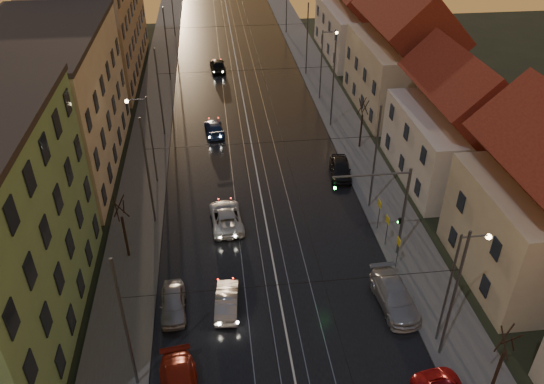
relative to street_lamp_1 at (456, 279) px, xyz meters
name	(u,v)px	position (x,y,z in m)	size (l,w,h in m)	color
road	(248,126)	(-9.10, 30.00, -4.87)	(16.00, 120.00, 0.04)	black
sidewalk_left	(152,131)	(-19.10, 30.00, -4.81)	(4.00, 120.00, 0.15)	#4C4C4C
sidewalk_right	(341,121)	(0.90, 30.00, -4.81)	(4.00, 120.00, 0.15)	#4C4C4C
tram_rail_0	(227,127)	(-11.30, 30.00, -4.83)	(0.06, 120.00, 0.03)	gray
tram_rail_1	(241,126)	(-9.87, 30.00, -4.83)	(0.06, 120.00, 0.03)	gray
tram_rail_2	(255,125)	(-8.33, 30.00, -4.83)	(0.06, 120.00, 0.03)	gray
tram_rail_3	(269,125)	(-6.90, 30.00, -4.83)	(0.06, 120.00, 0.03)	gray
apartment_left_2	(50,105)	(-26.60, 24.00, 1.11)	(10.00, 20.00, 12.00)	#BCAA92
apartment_left_3	(93,17)	(-26.60, 48.00, 2.11)	(10.00, 24.00, 14.00)	#9B8964
house_right_2	(458,129)	(7.90, 18.00, -0.24)	(9.18, 12.24, 9.20)	silver
house_right_3	(403,56)	(7.90, 33.00, 0.92)	(9.18, 14.28, 11.50)	#B9AA8E
house_right_4	(359,18)	(7.90, 51.00, 0.16)	(9.18, 16.32, 10.00)	silver
catenary_pole_l_1	(126,327)	(-17.70, -1.00, -0.39)	(0.16, 0.16, 9.00)	#595B60
catenary_pole_r_1	(453,298)	(-0.50, -1.00, -0.39)	(0.16, 0.16, 9.00)	#595B60
catenary_pole_l_2	(148,173)	(-17.70, 14.00, -0.39)	(0.16, 0.16, 9.00)	#595B60
catenary_pole_r_2	(375,159)	(-0.50, 14.00, -0.39)	(0.16, 0.16, 9.00)	#595B60
catenary_pole_l_3	(160,94)	(-17.70, 29.00, -0.39)	(0.16, 0.16, 9.00)	#595B60
catenary_pole_r_3	(333,86)	(-0.50, 29.00, -0.39)	(0.16, 0.16, 9.00)	#595B60
catenary_pole_l_4	(167,45)	(-17.70, 44.00, -0.39)	(0.16, 0.16, 9.00)	#595B60
catenary_pole_r_4	(307,40)	(-0.50, 44.00, -0.39)	(0.16, 0.16, 9.00)	#595B60
catenary_pole_l_5	(172,7)	(-17.70, 62.00, -0.39)	(0.16, 0.16, 9.00)	#595B60
catenary_pole_r_5	(287,4)	(-0.50, 62.00, -0.39)	(0.16, 0.16, 9.00)	#595B60
street_lamp_1	(456,279)	(0.00, 0.00, 0.00)	(1.75, 0.32, 8.00)	#595B60
street_lamp_2	(147,132)	(-18.21, 20.00, 0.00)	(1.75, 0.32, 8.00)	#595B60
street_lamp_3	(324,58)	(0.00, 36.00, 0.00)	(1.75, 0.32, 8.00)	#595B60
traffic_light_mast	(391,203)	(-1.11, 8.00, -0.29)	(5.30, 0.32, 7.20)	#595B60
bare_tree_0	(124,229)	(-19.30, 10.00, -2.40)	(1.09, 1.09, 5.11)	black
bare_tree_1	(499,365)	(1.10, -4.00, -2.40)	(1.09, 1.09, 5.11)	black
bare_tree_2	(362,125)	(1.30, 24.00, -2.40)	(1.09, 1.09, 5.11)	black
driving_car_1	(227,301)	(-12.55, 4.11, -4.24)	(1.38, 3.95, 1.30)	#9A9A9F
driving_car_2	(226,217)	(-12.18, 13.09, -4.18)	(2.33, 5.04, 1.40)	#B5B5B5
driving_car_3	(214,128)	(-12.65, 28.73, -4.26)	(1.75, 4.29, 1.25)	navy
driving_car_4	(218,65)	(-11.69, 46.71, -4.12)	(1.82, 4.52, 1.54)	black
parked_left_3	(173,303)	(-15.92, 4.29, -4.23)	(1.56, 3.87, 1.32)	#9C9CA1
parked_right_1	(395,297)	(-1.92, 3.12, -4.15)	(2.07, 5.10, 1.48)	#A1A2A7
parked_right_2	(340,169)	(-1.77, 19.10, -4.14)	(1.75, 4.35, 1.48)	black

